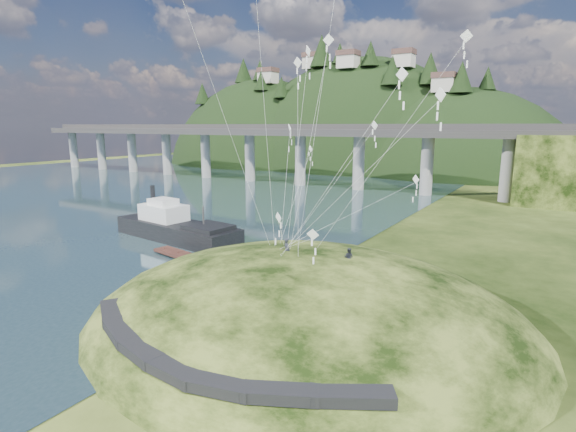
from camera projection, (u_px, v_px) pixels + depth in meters
The scene contains 10 objects.
ground at pixel (209, 306), 37.27m from camera, with size 320.00×320.00×0.00m, color black.
water at pixel (54, 193), 99.40m from camera, with size 240.00×240.00×0.00m, color #2B464F.
grass_hill at pixel (305, 336), 35.11m from camera, with size 36.00×32.00×13.00m.
footpath at pixel (192, 357), 24.89m from camera, with size 22.29×5.84×0.83m.
bridge at pixel (321, 147), 107.39m from camera, with size 160.00×11.00×15.00m.
far_ridge at pixel (345, 187), 163.05m from camera, with size 153.00×70.00×94.50m.
work_barge at pixel (175, 227), 58.66m from camera, with size 19.80×7.45×6.76m.
wooden_dock at pixel (192, 258), 49.21m from camera, with size 12.41×3.99×0.88m.
kite_flyers at pixel (317, 243), 34.67m from camera, with size 5.75×1.58×2.00m.
kite_swarm at pixel (342, 89), 31.88m from camera, with size 16.15×17.43×19.96m.
Camera 1 is at (24.02, -26.36, 14.71)m, focal length 28.00 mm.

